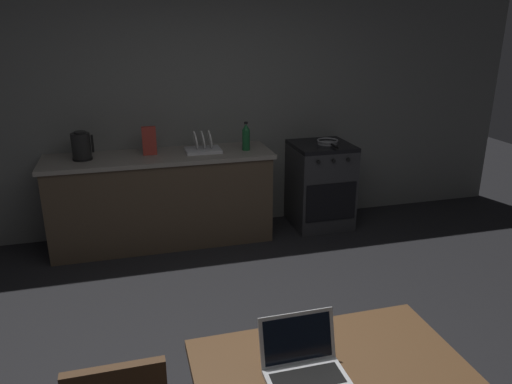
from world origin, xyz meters
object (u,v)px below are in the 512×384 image
laptop (305,368)px  bottle (246,137)px  frying_pan (328,142)px  electric_kettle (81,146)px  cereal_box (149,141)px  stove_oven (320,185)px  dish_rack (203,147)px

laptop → bottle: bottle is taller
laptop → frying_pan: bearing=57.8°
electric_kettle → cereal_box: (0.61, 0.02, 0.01)m
laptop → cereal_box: size_ratio=1.18×
electric_kettle → frying_pan: bearing=-0.7°
electric_kettle → cereal_box: cereal_box is taller
bottle → cereal_box: (-0.93, 0.07, 0.00)m
bottle → cereal_box: bottle is taller
electric_kettle → frying_pan: 2.42m
stove_oven → cereal_box: cereal_box is taller
laptop → cereal_box: bearing=89.5°
electric_kettle → cereal_box: 0.61m
frying_pan → bottle: bearing=-178.7°
laptop → bottle: size_ratio=1.14×
cereal_box → dish_rack: (0.51, -0.02, -0.09)m
electric_kettle → dish_rack: electric_kettle is taller
electric_kettle → bottle: bottle is taller
laptop → dish_rack: dish_rack is taller
dish_rack → electric_kettle: bearing=180.0°
stove_oven → bottle: bearing=-176.7°
bottle → frying_pan: 0.89m
stove_oven → dish_rack: dish_rack is taller
laptop → electric_kettle: size_ratio=1.21×
stove_oven → frying_pan: (0.05, -0.03, 0.47)m
bottle → dish_rack: size_ratio=0.83×
stove_oven → cereal_box: size_ratio=3.33×
frying_pan → cereal_box: bearing=178.4°
electric_kettle → stove_oven: bearing=-0.1°
stove_oven → cereal_box: (-1.75, 0.02, 0.59)m
laptop → cereal_box: 3.17m
electric_kettle → dish_rack: (1.12, 0.00, -0.08)m
bottle → frying_pan: size_ratio=0.71×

